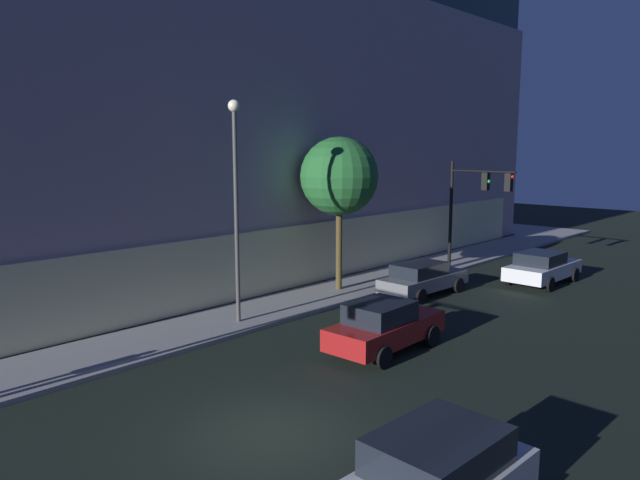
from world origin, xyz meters
The scene contains 8 objects.
ground_plane centered at (0.00, 0.00, 0.00)m, with size 120.00×120.00×0.00m, color black.
modern_building centered at (13.96, 19.71, 8.98)m, with size 40.04×20.42×18.13m.
traffic_light_far_corner centered at (19.38, 5.33, 4.19)m, with size 0.36×3.70×5.80m.
street_lamp_sidewalk centered at (5.09, 7.31, 5.28)m, with size 0.44×0.44×8.20m.
sidewalk_tree centered at (11.61, 7.94, 5.35)m, with size 3.56×3.56×7.00m.
car_red centered at (6.46, 1.50, 0.86)m, with size 4.56×2.09×1.70m.
car_grey centered at (13.72, 4.73, 0.80)m, with size 4.85×2.12×1.52m.
car_white centered at (19.68, 1.69, 0.83)m, with size 4.81×2.32×1.60m.
Camera 1 is at (-8.77, -9.70, 6.65)m, focal length 33.32 mm.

